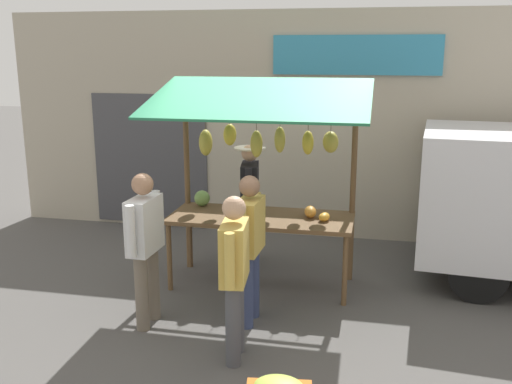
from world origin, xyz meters
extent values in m
plane|color=#514F4C|center=(0.00, 0.00, 0.00)|extent=(40.00, 40.00, 0.00)
cube|color=#B2A893|center=(0.00, -2.20, 1.70)|extent=(9.00, 0.25, 3.40)
cube|color=teal|center=(-0.96, -2.06, 2.75)|extent=(2.40, 0.06, 0.56)
cube|color=#47474C|center=(2.25, -2.07, 1.10)|extent=(1.90, 0.04, 2.10)
cube|color=brown|center=(0.00, 0.00, 0.85)|extent=(2.20, 0.90, 0.05)
cylinder|color=brown|center=(1.04, 0.39, 0.41)|extent=(0.06, 0.06, 0.83)
cylinder|color=brown|center=(-1.04, 0.39, 0.41)|extent=(0.06, 0.06, 0.83)
cylinder|color=brown|center=(1.04, -0.39, 0.41)|extent=(0.06, 0.06, 0.83)
cylinder|color=brown|center=(-1.04, -0.39, 0.41)|extent=(0.06, 0.06, 0.83)
cylinder|color=brown|center=(1.06, -0.40, 1.18)|extent=(0.07, 0.07, 2.35)
cylinder|color=brown|center=(-1.06, -0.40, 1.18)|extent=(0.07, 0.07, 2.35)
cylinder|color=brown|center=(0.00, -0.40, 2.15)|extent=(2.12, 0.06, 0.06)
cube|color=#23724C|center=(0.00, 0.15, 2.30)|extent=(2.50, 1.46, 0.39)
cylinder|color=brown|center=(-0.77, -0.37, 2.01)|extent=(0.01, 0.01, 0.27)
ellipsoid|color=gold|center=(-0.77, -0.37, 1.75)|extent=(0.27, 0.27, 0.26)
cylinder|color=brown|center=(-0.50, -0.35, 2.01)|extent=(0.01, 0.01, 0.27)
ellipsoid|color=yellow|center=(-0.50, -0.35, 1.73)|extent=(0.20, 0.21, 0.29)
cylinder|color=brown|center=(-0.16, -0.35, 2.03)|extent=(0.01, 0.01, 0.23)
ellipsoid|color=gold|center=(-0.16, -0.35, 1.76)|extent=(0.19, 0.21, 0.32)
cylinder|color=brown|center=(0.13, -0.34, 2.01)|extent=(0.01, 0.01, 0.29)
ellipsoid|color=gold|center=(0.13, -0.34, 1.70)|extent=(0.21, 0.20, 0.33)
cylinder|color=brown|center=(0.48, -0.37, 2.04)|extent=(0.01, 0.01, 0.22)
ellipsoid|color=yellow|center=(0.48, -0.37, 1.80)|extent=(0.21, 0.23, 0.27)
cylinder|color=brown|center=(0.80, -0.40, 2.00)|extent=(0.01, 0.01, 0.30)
ellipsoid|color=gold|center=(0.80, -0.40, 1.68)|extent=(0.17, 0.22, 0.33)
sphere|color=#729E4C|center=(0.83, -0.30, 0.98)|extent=(0.20, 0.20, 0.20)
ellipsoid|color=orange|center=(-0.58, -0.07, 0.95)|extent=(0.18, 0.24, 0.14)
ellipsoid|color=gold|center=(-0.76, 0.05, 0.93)|extent=(0.16, 0.20, 0.10)
cylinder|color=navy|center=(0.33, -0.88, 0.40)|extent=(0.14, 0.14, 0.80)
cylinder|color=navy|center=(0.29, -0.62, 0.40)|extent=(0.14, 0.14, 0.80)
cube|color=black|center=(0.31, -0.75, 1.08)|extent=(0.30, 0.51, 0.57)
cylinder|color=black|center=(0.36, -1.05, 1.11)|extent=(0.09, 0.09, 0.52)
cylinder|color=black|center=(0.26, -0.45, 1.11)|extent=(0.09, 0.09, 0.52)
sphere|color=tan|center=(0.31, -0.75, 1.51)|extent=(0.22, 0.22, 0.22)
cylinder|color=beige|center=(0.31, -0.75, 1.57)|extent=(0.42, 0.42, 0.02)
cylinder|color=navy|center=(-0.08, 1.14, 0.39)|extent=(0.14, 0.14, 0.79)
cylinder|color=navy|center=(-0.09, 0.88, 0.39)|extent=(0.14, 0.14, 0.79)
cube|color=gold|center=(-0.09, 1.01, 1.07)|extent=(0.24, 0.49, 0.56)
cylinder|color=gold|center=(-0.07, 1.31, 1.09)|extent=(0.09, 0.09, 0.51)
cylinder|color=gold|center=(-0.10, 0.71, 1.09)|extent=(0.09, 0.09, 0.51)
sphere|color=#8C664C|center=(-0.09, 1.01, 1.49)|extent=(0.22, 0.22, 0.22)
cylinder|color=#726656|center=(0.96, 1.41, 0.40)|extent=(0.14, 0.14, 0.81)
cylinder|color=#726656|center=(0.95, 1.15, 0.40)|extent=(0.14, 0.14, 0.81)
cube|color=silver|center=(0.95, 1.28, 1.09)|extent=(0.24, 0.50, 0.57)
cylinder|color=silver|center=(0.97, 1.58, 1.11)|extent=(0.09, 0.09, 0.53)
cylinder|color=silver|center=(0.94, 0.98, 1.11)|extent=(0.09, 0.09, 0.53)
sphere|color=#A87A5B|center=(0.95, 1.28, 1.52)|extent=(0.22, 0.22, 0.22)
cylinder|color=#4C4C51|center=(-0.13, 1.90, 0.39)|extent=(0.14, 0.14, 0.78)
cylinder|color=#4C4C51|center=(-0.10, 1.64, 0.39)|extent=(0.14, 0.14, 0.78)
cube|color=gold|center=(-0.12, 1.77, 1.05)|extent=(0.27, 0.49, 0.55)
cylinder|color=gold|center=(-0.15, 2.07, 1.07)|extent=(0.09, 0.09, 0.51)
cylinder|color=gold|center=(-0.08, 1.48, 1.07)|extent=(0.09, 0.09, 0.51)
sphere|color=tan|center=(-0.12, 1.77, 1.47)|extent=(0.21, 0.21, 0.21)
cube|color=black|center=(-2.77, -0.84, 1.38)|extent=(1.56, 1.93, 0.68)
cylinder|color=black|center=(-2.53, -0.03, 0.33)|extent=(0.67, 0.24, 0.66)
cylinder|color=black|center=(-2.67, -1.69, 0.33)|extent=(0.67, 0.24, 0.66)
camera|label=1|loc=(-1.34, 6.57, 2.83)|focal=40.71mm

